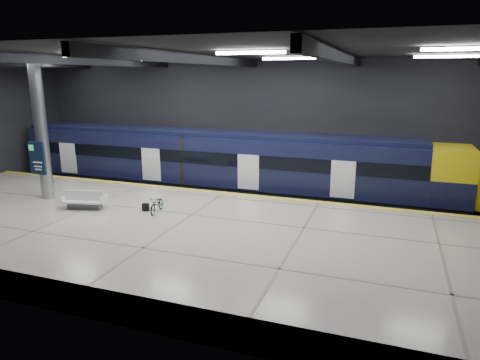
% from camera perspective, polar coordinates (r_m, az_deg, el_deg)
% --- Properties ---
extents(ground, '(30.00, 30.00, 0.00)m').
position_cam_1_polar(ground, '(20.30, -5.08, -6.69)').
color(ground, black).
rests_on(ground, ground).
extents(room_shell, '(30.10, 16.10, 8.05)m').
position_cam_1_polar(room_shell, '(19.07, -5.45, 9.62)').
color(room_shell, black).
rests_on(room_shell, ground).
extents(platform, '(30.00, 11.00, 1.10)m').
position_cam_1_polar(platform, '(18.02, -8.46, -7.64)').
color(platform, beige).
rests_on(platform, ground).
extents(safety_strip, '(30.00, 0.40, 0.01)m').
position_cam_1_polar(safety_strip, '(22.36, -2.21, -1.72)').
color(safety_strip, yellow).
rests_on(safety_strip, platform).
extents(rails, '(30.00, 1.52, 0.16)m').
position_cam_1_polar(rails, '(25.12, 0.14, -2.39)').
color(rails, gray).
rests_on(rails, ground).
extents(train, '(29.40, 2.84, 3.79)m').
position_cam_1_polar(train, '(24.73, -0.50, 2.08)').
color(train, black).
rests_on(train, ground).
extents(bench, '(2.08, 1.25, 0.86)m').
position_cam_1_polar(bench, '(20.96, -20.00, -2.79)').
color(bench, '#595B60').
rests_on(bench, platform).
extents(bicycle, '(0.73, 1.52, 0.76)m').
position_cam_1_polar(bicycle, '(19.50, -11.00, -3.17)').
color(bicycle, '#99999E').
rests_on(bicycle, platform).
extents(pannier_bag, '(0.34, 0.25, 0.35)m').
position_cam_1_polar(pannier_bag, '(19.86, -12.46, -3.56)').
color(pannier_bag, black).
rests_on(pannier_bag, platform).
extents(info_column, '(0.90, 0.78, 6.90)m').
position_cam_1_polar(info_column, '(22.96, -25.05, 5.95)').
color(info_column, '#9EA0A5').
rests_on(info_column, platform).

